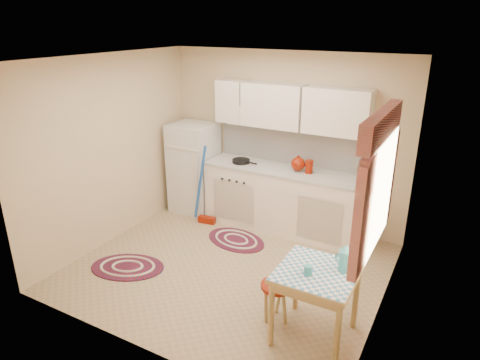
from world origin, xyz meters
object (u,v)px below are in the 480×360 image
at_px(table, 315,304).
at_px(stool, 276,302).
at_px(fridge, 194,168).
at_px(base_cabinets, 281,200).

bearing_deg(table, stool, 174.02).
xyz_separation_m(fridge, table, (2.68, -1.92, -0.34)).
distance_m(table, stool, 0.44).
bearing_deg(table, fridge, 144.47).
relative_size(fridge, stool, 3.33).
distance_m(fridge, table, 3.32).
height_order(base_cabinets, table, base_cabinets).
xyz_separation_m(base_cabinets, table, (1.21, -1.97, -0.08)).
height_order(fridge, stool, fridge).
bearing_deg(table, base_cabinets, 121.50).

